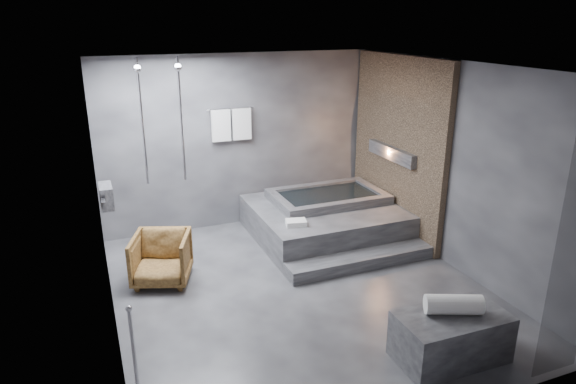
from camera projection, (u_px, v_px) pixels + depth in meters
name	position (u px, v px, depth m)	size (l,w,h in m)	color
room	(322.00, 152.00, 6.39)	(5.00, 5.04, 2.82)	#2B2B2D
tub_deck	(324.00, 220.00, 8.16)	(2.20, 2.00, 0.50)	#303032
tub_step	(361.00, 260.00, 7.18)	(2.20, 0.36, 0.18)	#303032
concrete_bench	(451.00, 337.00, 5.20)	(1.12, 0.61, 0.50)	#2D2D30
driftwood_chair	(161.00, 259.00, 6.69)	(0.71, 0.73, 0.66)	#422910
rolled_towel	(454.00, 305.00, 5.11)	(0.20, 0.20, 0.56)	white
deck_towel	(296.00, 223.00, 7.32)	(0.29, 0.21, 0.08)	silver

